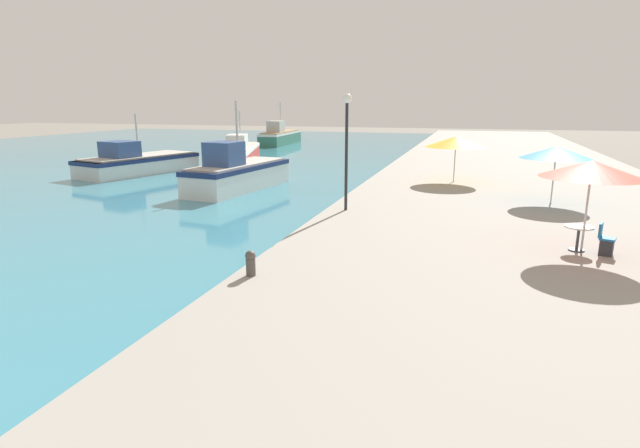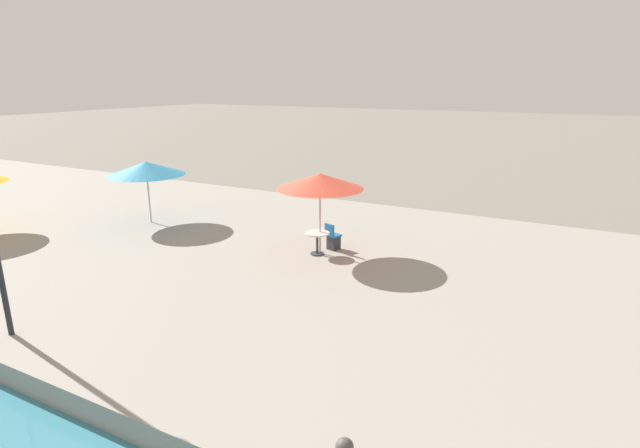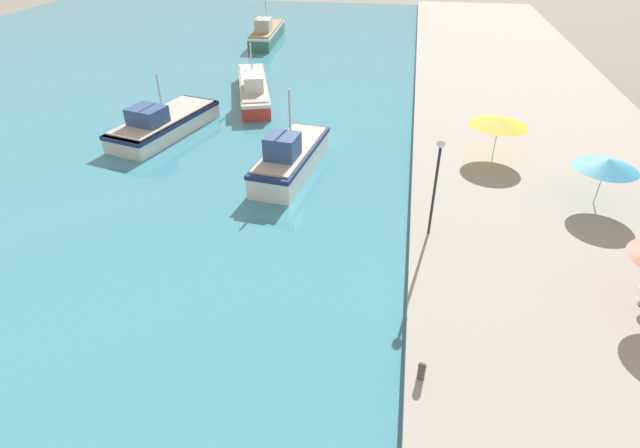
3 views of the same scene
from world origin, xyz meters
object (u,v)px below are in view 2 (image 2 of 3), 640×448
(cafe_table, at_px, (317,239))
(cafe_chair_left, at_px, (333,240))
(cafe_umbrella_pink, at_px, (320,181))
(cafe_umbrella_white, at_px, (146,168))

(cafe_table, height_order, cafe_chair_left, cafe_chair_left)
(cafe_umbrella_pink, xyz_separation_m, cafe_table, (-0.12, 0.04, -1.87))
(cafe_table, bearing_deg, cafe_umbrella_white, 88.01)
(cafe_umbrella_white, bearing_deg, cafe_table, -91.99)
(cafe_umbrella_pink, bearing_deg, cafe_umbrella_white, 88.92)
(cafe_umbrella_pink, relative_size, cafe_table, 3.46)
(cafe_umbrella_pink, relative_size, cafe_umbrella_white, 0.94)
(cafe_umbrella_white, relative_size, cafe_chair_left, 3.24)
(cafe_table, xyz_separation_m, cafe_chair_left, (0.68, -0.24, -0.21))
(cafe_umbrella_pink, height_order, cafe_umbrella_white, cafe_umbrella_pink)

